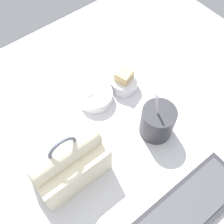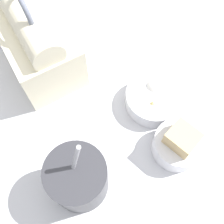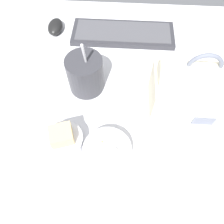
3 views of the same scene
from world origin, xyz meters
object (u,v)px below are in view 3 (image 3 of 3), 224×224
at_px(keyboard, 123,33).
at_px(bento_bowl_sandwich, 64,141).
at_px(computer_mouse, 55,27).
at_px(lunch_bag, 192,90).
at_px(soup_cup, 85,74).
at_px(bento_bowl_snacks, 107,151).

height_order(keyboard, bento_bowl_sandwich, bento_bowl_sandwich).
height_order(bento_bowl_sandwich, computer_mouse, bento_bowl_sandwich).
bearing_deg(computer_mouse, keyboard, -2.49).
bearing_deg(lunch_bag, soup_cup, 169.64).
height_order(keyboard, lunch_bag, lunch_bag).
distance_m(soup_cup, computer_mouse, 0.30).
xyz_separation_m(lunch_bag, computer_mouse, (-0.45, 0.31, -0.06)).
distance_m(bento_bowl_sandwich, bento_bowl_snacks, 0.12).
distance_m(soup_cup, bento_bowl_snacks, 0.24).
bearing_deg(keyboard, computer_mouse, 177.51).
bearing_deg(soup_cup, computer_mouse, 120.40).
xyz_separation_m(soup_cup, bento_bowl_sandwich, (-0.03, -0.20, -0.03)).
height_order(lunch_bag, bento_bowl_sandwich, lunch_bag).
relative_size(keyboard, bento_bowl_snacks, 3.01).
xyz_separation_m(keyboard, computer_mouse, (-0.25, 0.01, 0.01)).
relative_size(keyboard, soup_cup, 1.96).
relative_size(lunch_bag, bento_bowl_snacks, 1.72).
bearing_deg(soup_cup, bento_bowl_snacks, -69.94).
height_order(soup_cup, bento_bowl_sandwich, soup_cup).
distance_m(soup_cup, bento_bowl_sandwich, 0.21).
relative_size(lunch_bag, soup_cup, 1.12).
xyz_separation_m(lunch_bag, bento_bowl_sandwich, (-0.33, -0.15, -0.05)).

